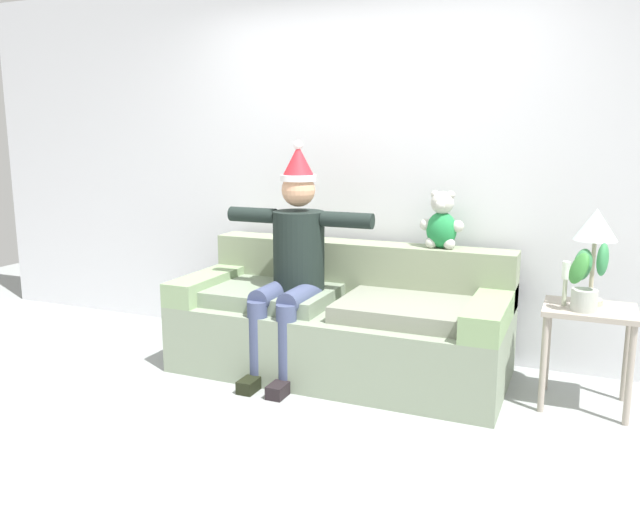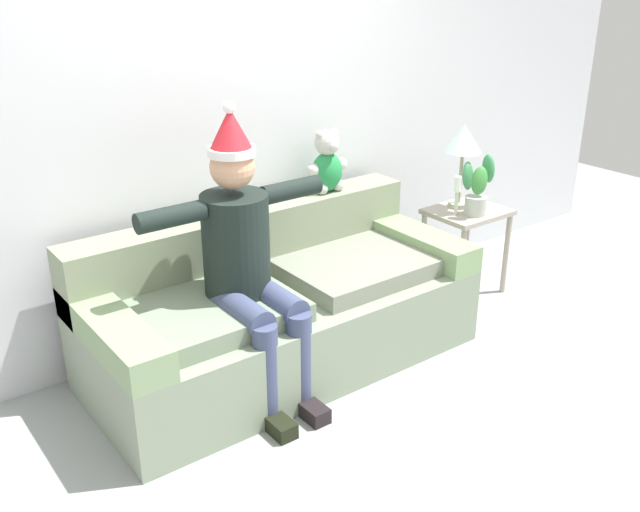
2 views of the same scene
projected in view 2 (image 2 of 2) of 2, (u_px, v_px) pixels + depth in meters
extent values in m
plane|color=#949998|center=(397.00, 446.00, 3.39)|extent=(10.00, 10.00, 0.00)
cube|color=silver|center=(218.00, 108.00, 4.00)|extent=(7.00, 0.10, 2.70)
cube|color=gray|center=(283.00, 328.00, 4.00)|extent=(2.15, 0.95, 0.44)
cube|color=gray|center=(247.00, 241.00, 4.10)|extent=(2.15, 0.24, 0.38)
cube|color=gray|center=(112.00, 331.00, 3.35)|extent=(0.22, 0.95, 0.16)
cube|color=#7E9D6B|center=(411.00, 240.00, 4.42)|extent=(0.22, 0.95, 0.16)
cube|color=gray|center=(208.00, 312.00, 3.59)|extent=(0.86, 0.66, 0.10)
cube|color=gray|center=(357.00, 265.00, 4.12)|extent=(0.86, 0.66, 0.10)
cylinder|color=black|center=(236.00, 244.00, 3.60)|extent=(0.34, 0.34, 0.52)
sphere|color=tan|center=(232.00, 167.00, 3.44)|extent=(0.22, 0.22, 0.22)
cylinder|color=white|center=(231.00, 151.00, 3.41)|extent=(0.23, 0.23, 0.04)
cone|color=red|center=(230.00, 129.00, 3.37)|extent=(0.21, 0.21, 0.20)
sphere|color=white|center=(229.00, 107.00, 3.33)|extent=(0.06, 0.06, 0.06)
cylinder|color=#3F496B|center=(242.00, 310.00, 3.50)|extent=(0.14, 0.40, 0.14)
cylinder|color=#3F496B|center=(266.00, 375.00, 3.46)|extent=(0.13, 0.13, 0.54)
cube|color=black|center=(276.00, 423.00, 3.49)|extent=(0.10, 0.24, 0.08)
cylinder|color=#3F496B|center=(276.00, 299.00, 3.61)|extent=(0.14, 0.40, 0.14)
cylinder|color=#3F496B|center=(300.00, 362.00, 3.57)|extent=(0.13, 0.13, 0.54)
cube|color=black|center=(309.00, 409.00, 3.60)|extent=(0.10, 0.24, 0.08)
cylinder|color=black|center=(171.00, 217.00, 3.32)|extent=(0.34, 0.10, 0.10)
cylinder|color=black|center=(291.00, 190.00, 3.70)|extent=(0.34, 0.10, 0.10)
ellipsoid|color=#238744|center=(327.00, 172.00, 4.30)|extent=(0.20, 0.16, 0.24)
sphere|color=beige|center=(327.00, 143.00, 4.23)|extent=(0.15, 0.15, 0.15)
sphere|color=beige|center=(333.00, 146.00, 4.19)|extent=(0.07, 0.07, 0.07)
sphere|color=beige|center=(320.00, 135.00, 4.18)|extent=(0.05, 0.05, 0.05)
sphere|color=beige|center=(334.00, 133.00, 4.24)|extent=(0.05, 0.05, 0.05)
sphere|color=beige|center=(313.00, 170.00, 4.23)|extent=(0.08, 0.08, 0.08)
sphere|color=beige|center=(322.00, 189.00, 4.28)|extent=(0.08, 0.08, 0.08)
sphere|color=beige|center=(341.00, 164.00, 4.34)|extent=(0.08, 0.08, 0.08)
sphere|color=beige|center=(338.00, 185.00, 4.34)|extent=(0.08, 0.08, 0.08)
cube|color=#A3988B|center=(468.00, 212.00, 4.72)|extent=(0.50, 0.41, 0.03)
cylinder|color=#A3988B|center=(461.00, 270.00, 4.58)|extent=(0.04, 0.04, 0.56)
cylinder|color=#A3988B|center=(506.00, 254.00, 4.83)|extent=(0.04, 0.04, 0.56)
cylinder|color=#A3988B|center=(422.00, 253.00, 4.84)|extent=(0.04, 0.04, 0.56)
cylinder|color=#A3988B|center=(467.00, 238.00, 5.08)|extent=(0.04, 0.04, 0.56)
cylinder|color=#AEB297|center=(458.00, 204.00, 4.76)|extent=(0.14, 0.14, 0.03)
cylinder|color=#B4AB8E|center=(461.00, 177.00, 4.69)|extent=(0.02, 0.02, 0.34)
cone|color=silver|center=(464.00, 138.00, 4.59)|extent=(0.24, 0.24, 0.18)
cylinder|color=#B3B9AD|center=(475.00, 206.00, 4.60)|extent=(0.14, 0.14, 0.12)
ellipsoid|color=#34854A|center=(488.00, 168.00, 4.54)|extent=(0.08, 0.14, 0.19)
ellipsoid|color=#3A814B|center=(468.00, 176.00, 4.57)|extent=(0.13, 0.12, 0.20)
ellipsoid|color=#388538|center=(479.00, 181.00, 4.48)|extent=(0.17, 0.14, 0.20)
cylinder|color=beige|center=(456.00, 203.00, 4.59)|extent=(0.02, 0.02, 0.16)
cylinder|color=white|center=(458.00, 184.00, 4.54)|extent=(0.04, 0.04, 0.10)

